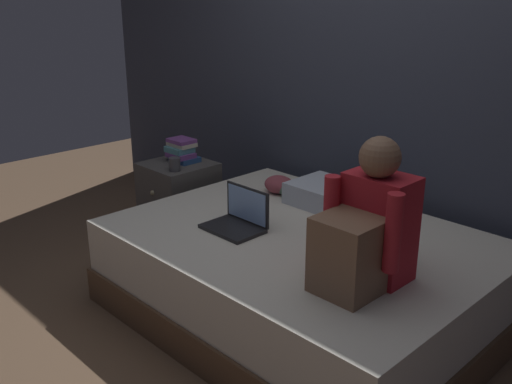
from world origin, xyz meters
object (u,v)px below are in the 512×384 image
(nightstand, at_px, (179,203))
(mug, at_px, (175,164))
(person_sitting, at_px, (367,230))
(laptop, at_px, (239,219))
(bed, at_px, (301,276))
(pillow, at_px, (337,197))
(clothes_pile, at_px, (284,186))
(book_stack, at_px, (182,151))

(nightstand, height_order, mug, mug)
(person_sitting, height_order, laptop, person_sitting)
(bed, bearing_deg, nightstand, 173.09)
(pillow, bearing_deg, person_sitting, -44.42)
(person_sitting, bearing_deg, clothes_pile, 150.05)
(book_stack, xyz_separation_m, mug, (0.14, -0.17, -0.03))
(laptop, xyz_separation_m, mug, (-0.87, 0.23, 0.08))
(laptop, distance_m, clothes_pile, 0.62)
(bed, height_order, mug, mug)
(bed, height_order, nightstand, nightstand)
(pillow, height_order, clothes_pile, pillow)
(nightstand, height_order, pillow, pillow)
(nightstand, bearing_deg, pillow, 13.98)
(bed, relative_size, person_sitting, 3.05)
(book_stack, xyz_separation_m, clothes_pile, (0.81, 0.19, -0.12))
(bed, bearing_deg, mug, 178.16)
(laptop, distance_m, mug, 0.90)
(bed, xyz_separation_m, mug, (-1.17, 0.04, 0.39))
(pillow, relative_size, mug, 6.22)
(bed, bearing_deg, pillow, 105.52)
(person_sitting, bearing_deg, mug, 171.98)
(person_sitting, distance_m, book_stack, 1.90)
(person_sitting, distance_m, pillow, 0.95)
(laptop, bearing_deg, bed, 32.31)
(bed, relative_size, mug, 22.22)
(nightstand, xyz_separation_m, mug, (0.13, -0.12, 0.34))
(pillow, height_order, book_stack, book_stack)
(mug, bearing_deg, laptop, -14.49)
(mug, relative_size, clothes_pile, 0.32)
(clothes_pile, bearing_deg, mug, -151.29)
(nightstand, distance_m, mug, 0.38)
(person_sitting, relative_size, clothes_pile, 2.30)
(pillow, bearing_deg, mug, -158.46)
(pillow, distance_m, clothes_pile, 0.39)
(laptop, height_order, mug, laptop)
(bed, height_order, laptop, laptop)
(bed, relative_size, laptop, 6.25)
(bed, distance_m, mug, 1.23)
(bed, height_order, clothes_pile, clothes_pile)
(person_sitting, xyz_separation_m, mug, (-1.71, 0.24, -0.12))
(nightstand, relative_size, clothes_pile, 2.06)
(laptop, distance_m, pillow, 0.66)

